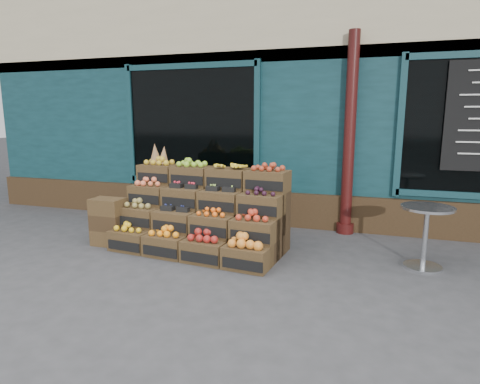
% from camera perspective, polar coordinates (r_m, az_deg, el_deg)
% --- Properties ---
extents(ground, '(60.00, 60.00, 0.00)m').
position_cam_1_polar(ground, '(5.20, -0.25, -10.76)').
color(ground, '#39393B').
rests_on(ground, ground).
extents(shop_facade, '(12.00, 6.24, 4.80)m').
position_cam_1_polar(shop_facade, '(9.84, 9.21, 13.46)').
color(shop_facade, '#103237').
rests_on(shop_facade, ground).
extents(crate_display, '(2.49, 1.39, 1.49)m').
position_cam_1_polar(crate_display, '(5.86, -5.40, -3.58)').
color(crate_display, '#42301A').
rests_on(crate_display, ground).
extents(spare_crates, '(0.47, 0.33, 0.71)m').
position_cam_1_polar(spare_crates, '(6.32, -18.19, -4.03)').
color(spare_crates, '#42301A').
rests_on(spare_crates, ground).
extents(bistro_table, '(0.64, 0.64, 0.80)m').
position_cam_1_polar(bistro_table, '(5.55, 24.91, -4.92)').
color(bistro_table, '#BBBCC2').
rests_on(bistro_table, ground).
extents(shopkeeper, '(0.82, 0.67, 1.93)m').
position_cam_1_polar(shopkeeper, '(7.85, -2.73, 3.86)').
color(shopkeeper, '#195A2D').
rests_on(shopkeeper, ground).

